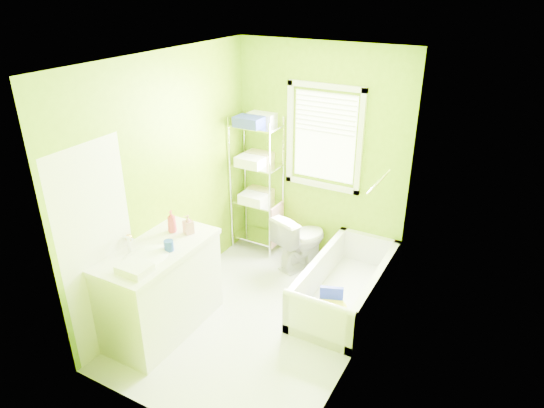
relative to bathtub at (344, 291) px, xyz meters
The scene contains 9 objects.
ground 0.96m from the bathtub, 136.85° to the right, with size 2.90×2.90×0.00m, color silver.
room_envelope 1.68m from the bathtub, 136.85° to the right, with size 2.14×2.94×2.62m.
window 1.77m from the bathtub, 129.25° to the left, with size 0.92×0.05×1.22m.
door 2.53m from the bathtub, 136.42° to the right, with size 0.09×0.80×2.00m.
right_wall_decor 1.38m from the bathtub, 62.34° to the right, with size 0.04×1.48×1.17m.
bathtub is the anchor object (origin of this frame).
toilet 0.91m from the bathtub, 147.53° to the left, with size 0.39×0.68×0.70m, color white.
vanity 1.93m from the bathtub, 139.25° to the right, with size 0.63×1.22×1.15m.
wire_shelf_unit 1.80m from the bathtub, 156.56° to the left, with size 0.60×0.47×1.75m.
Camera 1 is at (2.06, -3.49, 3.21)m, focal length 32.00 mm.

